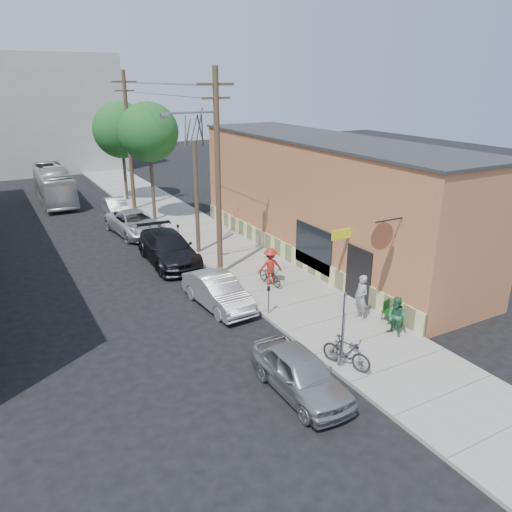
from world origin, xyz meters
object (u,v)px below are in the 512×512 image
car_2 (168,248)px  tree_leafy_mid (149,132)px  parking_meter_far (178,231)px  tree_bare (197,198)px  utility_pole_near (217,171)px  bus (54,185)px  patio_chair_b (396,316)px  patron_green (397,317)px  patron_grey (361,297)px  parked_bike_a (346,352)px  cyclist (270,266)px  tree_leafy_far (121,130)px  patio_chair_a (389,312)px  car_3 (135,223)px  sign_post (344,323)px  parking_meter_near (269,295)px  car_1 (218,292)px  parked_bike_b (338,345)px  car_0 (301,373)px  car_4 (116,207)px

car_2 → tree_leafy_mid: bearing=78.8°
parking_meter_far → tree_bare: tree_bare is taller
utility_pole_near → bus: 22.39m
patio_chair_b → patron_green: bearing=-154.9°
patron_grey → parked_bike_a: (-2.86, -2.64, -0.39)m
patron_green → cyclist: size_ratio=0.87×
tree_leafy_far → patio_chair_a: (3.40, -27.02, -5.13)m
parked_bike_a → car_3: car_3 is taller
patron_green → parking_meter_far: bearing=178.5°
tree_bare → patron_grey: size_ratio=3.30×
tree_leafy_far → patron_green: (2.79, -28.03, -4.77)m
utility_pole_near → bus: size_ratio=1.01×
patio_chair_b → patron_green: size_ratio=0.55×
tree_leafy_mid → cyclist: (1.14, -14.08, -5.11)m
sign_post → cyclist: size_ratio=1.52×
parking_meter_near → patron_grey: (3.10, -2.26, 0.12)m
car_3 → car_2: bearing=-95.1°
utility_pole_near → car_1: bearing=-115.9°
patio_chair_a → patron_grey: (-0.85, 0.80, 0.52)m
tree_leafy_mid → parked_bike_b: size_ratio=5.12×
cyclist → car_1: size_ratio=0.42×
sign_post → tree_leafy_mid: bearing=88.8°
cyclist → car_2: (-3.14, 5.60, -0.24)m
patron_green → parked_bike_a: size_ratio=0.85×
tree_leafy_far → patio_chair_a: size_ratio=8.84×
patron_green → bus: 31.80m
sign_post → cyclist: (1.59, 7.51, -0.76)m
sign_post → parked_bike_a: 1.13m
patron_grey → patio_chair_a: bearing=52.0°
car_2 → parking_meter_far: bearing=60.3°
bus → patio_chair_a: bearing=-72.3°
parked_bike_a → car_1: 7.04m
parking_meter_near → tree_leafy_far: size_ratio=0.16×
parked_bike_b → car_0: (-2.32, -1.04, 0.16)m
patio_chair_b → parked_bike_a: (-3.67, -1.42, 0.12)m
cyclist → car_4: size_ratio=0.47×
parking_meter_near → cyclist: bearing=58.1°
patio_chair_b → utility_pole_near: bearing=92.1°
parking_meter_far → patron_green: 15.10m
tree_bare → patron_green: size_ratio=3.95×
tree_bare → utility_pole_near: bearing=-96.4°
patron_green → parked_bike_b: 2.93m
car_1 → bus: bus is taller
patio_chair_b → car_3: (-5.44, 17.88, 0.16)m
car_2 → tree_bare: bearing=18.0°
cyclist → tree_leafy_far: bearing=-72.3°
patron_grey → tree_leafy_far: bearing=-169.3°
sign_post → tree_bare: bearing=88.1°
tree_leafy_mid → patron_grey: (2.55, -19.05, -5.07)m
tree_leafy_mid → bus: 12.18m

